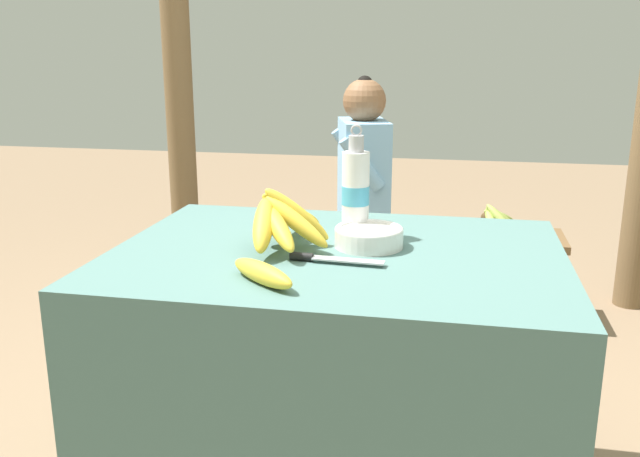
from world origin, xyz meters
TOP-DOWN VIEW (x-y plane):
  - market_counter at (0.00, 0.00)m, footprint 1.11×0.82m
  - banana_bunch_ripe at (-0.14, 0.00)m, footprint 0.21×0.34m
  - serving_bowl at (0.07, 0.05)m, footprint 0.17×0.17m
  - water_bottle at (0.03, 0.13)m, footprint 0.07×0.07m
  - loose_banana_front at (-0.11, -0.27)m, footprint 0.19×0.16m
  - knife at (-0.02, -0.10)m, footprint 0.23×0.04m
  - wooden_bench at (0.00, 1.47)m, footprint 1.55×0.32m
  - seated_vendor at (-0.17, 1.43)m, footprint 0.46×0.43m
  - banana_bunch_green at (0.47, 1.47)m, footprint 0.19×0.31m
  - support_post_near at (-1.13, 1.74)m, footprint 0.14×0.14m

SIDE VIEW (x-z plane):
  - wooden_bench at x=0.00m, z-range 0.13..0.52m
  - market_counter at x=0.00m, z-range 0.00..0.72m
  - banana_bunch_green at x=0.47m, z-range 0.39..0.54m
  - seated_vendor at x=-0.17m, z-range 0.07..1.16m
  - knife at x=-0.02m, z-range 0.72..0.74m
  - loose_banana_front at x=-0.11m, z-range 0.72..0.77m
  - serving_bowl at x=0.07m, z-range 0.72..0.78m
  - banana_bunch_ripe at x=-0.14m, z-range 0.72..0.88m
  - water_bottle at x=0.03m, z-range 0.69..0.99m
  - support_post_near at x=-1.13m, z-range 0.00..2.38m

